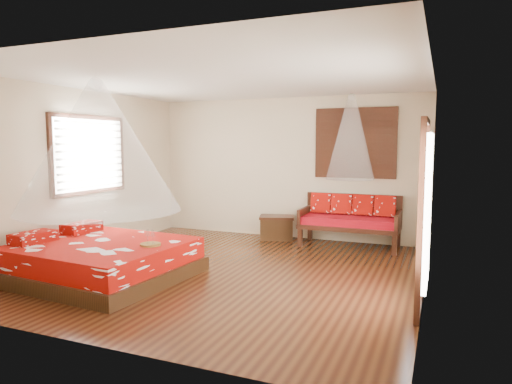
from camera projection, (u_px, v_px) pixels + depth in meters
room at (227, 177)px, 6.64m from camera, size 5.54×5.54×2.84m
bed at (101, 260)px, 6.46m from camera, size 2.41×2.21×0.65m
daybed at (350, 218)px, 8.40m from camera, size 1.79×0.79×0.95m
storage_chest at (277, 227)px, 9.05m from camera, size 0.79×0.67×0.47m
shutter_panel at (355, 143)px, 8.57m from camera, size 1.52×0.06×1.32m
window_left at (90, 155)px, 7.82m from camera, size 0.10×1.74×1.34m
glazed_door at (422, 217)px, 5.09m from camera, size 0.08×1.02×2.16m
wine_tray at (150, 241)px, 6.23m from camera, size 0.28×0.28×0.22m
mosquito_net_main at (98, 146)px, 6.28m from camera, size 2.23×2.23×1.80m
mosquito_net_daybed at (351, 137)px, 8.13m from camera, size 0.86×0.86×1.50m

